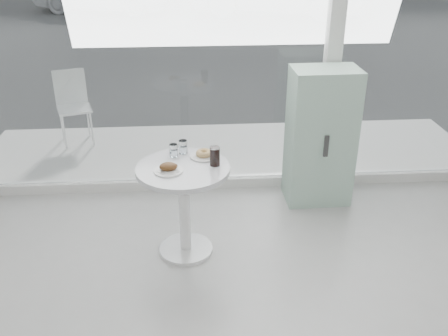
{
  "coord_description": "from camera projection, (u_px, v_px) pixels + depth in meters",
  "views": [
    {
      "loc": [
        -0.43,
        -1.5,
        2.45
      ],
      "look_at": [
        -0.2,
        1.7,
        0.85
      ],
      "focal_mm": 40.0,
      "sensor_mm": 36.0,
      "label": 1
    }
  ],
  "objects": [
    {
      "name": "patio_chair",
      "position": [
        73.0,
        102.0,
        5.86
      ],
      "size": [
        0.46,
        0.46,
        0.85
      ],
      "rotation": [
        0.0,
        0.0,
        0.31
      ],
      "color": "white",
      "rests_on": "patio_deck"
    },
    {
      "name": "cola_glass",
      "position": [
        215.0,
        156.0,
        3.78
      ],
      "size": [
        0.08,
        0.08,
        0.15
      ],
      "color": "white",
      "rests_on": "main_table"
    },
    {
      "name": "room_shell",
      "position": [
        385.0,
        192.0,
        1.11
      ],
      "size": [
        6.0,
        6.0,
        6.0
      ],
      "color": "silver",
      "rests_on": "ground"
    },
    {
      "name": "water_tumbler_a",
      "position": [
        174.0,
        151.0,
        3.93
      ],
      "size": [
        0.07,
        0.07,
        0.11
      ],
      "color": "white",
      "rests_on": "main_table"
    },
    {
      "name": "plate_donut",
      "position": [
        204.0,
        154.0,
        3.94
      ],
      "size": [
        0.23,
        0.23,
        0.05
      ],
      "color": "silver",
      "rests_on": "main_table"
    },
    {
      "name": "plate_fritter",
      "position": [
        169.0,
        168.0,
        3.71
      ],
      "size": [
        0.22,
        0.22,
        0.07
      ],
      "color": "silver",
      "rests_on": "main_table"
    },
    {
      "name": "storefront",
      "position": [
        245.0,
        14.0,
        4.38
      ],
      "size": [
        5.0,
        0.14,
        3.0
      ],
      "color": "white",
      "rests_on": "ground"
    },
    {
      "name": "water_tumbler_b",
      "position": [
        183.0,
        148.0,
        3.98
      ],
      "size": [
        0.07,
        0.07,
        0.11
      ],
      "color": "white",
      "rests_on": "main_table"
    },
    {
      "name": "main_table",
      "position": [
        184.0,
        192.0,
        3.88
      ],
      "size": [
        0.72,
        0.72,
        0.77
      ],
      "color": "white",
      "rests_on": "ground"
    },
    {
      "name": "mint_cabinet",
      "position": [
        320.0,
        137.0,
        4.62
      ],
      "size": [
        0.61,
        0.42,
        1.29
      ],
      "rotation": [
        0.0,
        0.0,
        0.02
      ],
      "color": "#8EB5A0",
      "rests_on": "ground"
    },
    {
      "name": "street",
      "position": [
        200.0,
        2.0,
        16.75
      ],
      "size": [
        40.0,
        24.0,
        0.0
      ],
      "primitive_type": "cube",
      "color": "#363636",
      "rests_on": "ground"
    },
    {
      "name": "patio_deck",
      "position": [
        228.0,
        151.0,
        5.84
      ],
      "size": [
        5.6,
        1.6,
        0.05
      ],
      "primitive_type": "cube",
      "color": "silver",
      "rests_on": "ground"
    }
  ]
}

